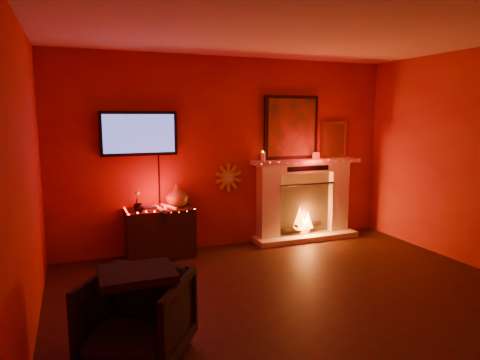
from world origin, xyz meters
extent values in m
plane|color=black|center=(0.00, 0.00, 0.00)|extent=(5.00, 5.00, 0.00)
plane|color=beige|center=(0.00, 0.00, 2.70)|extent=(5.00, 5.00, 0.00)
plane|color=maroon|center=(0.00, 2.50, 1.35)|extent=(5.00, 0.00, 5.00)
plane|color=maroon|center=(-2.50, 0.00, 1.35)|extent=(0.00, 5.00, 5.00)
cube|color=beige|center=(1.15, 2.30, 0.04)|extent=(1.65, 0.40, 0.08)
cube|color=beige|center=(0.55, 2.39, 0.55)|extent=(0.30, 0.22, 0.95)
cube|color=beige|center=(1.75, 2.39, 0.55)|extent=(0.30, 0.22, 0.95)
cube|color=beige|center=(1.15, 2.39, 1.10)|extent=(1.50, 0.22, 0.14)
cube|color=beige|center=(1.15, 2.33, 1.20)|extent=(1.72, 0.34, 0.06)
cube|color=#967757|center=(1.15, 2.45, 0.55)|extent=(0.90, 0.10, 0.95)
cube|color=black|center=(1.15, 2.27, 0.47)|extent=(0.90, 0.02, 0.78)
cylinder|color=black|center=(1.05, 2.36, 0.14)|extent=(0.55, 0.09, 0.09)
cylinder|color=black|center=(1.23, 2.38, 0.20)|extent=(0.51, 0.18, 0.08)
cone|color=orange|center=(1.07, 2.36, 0.33)|extent=(0.20, 0.20, 0.34)
cone|color=orange|center=(1.22, 2.37, 0.29)|extent=(0.16, 0.16, 0.26)
sphere|color=#FF3F07|center=(1.15, 2.36, 0.16)|extent=(0.18, 0.18, 0.18)
cube|color=black|center=(0.95, 2.46, 1.71)|extent=(0.88, 0.05, 0.95)
cube|color=#B23E17|center=(0.95, 2.44, 1.71)|extent=(0.78, 0.01, 0.85)
cube|color=#AF7F33|center=(1.70, 2.47, 1.51)|extent=(0.46, 0.04, 0.56)
cube|color=#9C6824|center=(1.70, 2.45, 1.51)|extent=(0.38, 0.01, 0.48)
cylinder|color=white|center=(0.45, 2.38, 1.29)|extent=(0.07, 0.07, 0.12)
cube|color=beige|center=(1.33, 2.36, 1.28)|extent=(0.12, 0.01, 0.10)
cube|color=black|center=(-1.30, 2.46, 1.65)|extent=(1.00, 0.06, 0.58)
cube|color=#4D5AC6|center=(-1.30, 2.42, 1.65)|extent=(0.92, 0.01, 0.50)
cylinder|color=black|center=(-1.05, 2.47, 1.03)|extent=(0.02, 0.02, 0.66)
cylinder|color=gold|center=(-0.05, 2.48, 1.00)|extent=(0.20, 0.03, 0.20)
cylinder|color=beige|center=(-0.05, 2.46, 1.00)|extent=(0.13, 0.01, 0.13)
cube|color=black|center=(-1.09, 2.26, 0.33)|extent=(0.88, 0.44, 0.67)
imported|color=brown|center=(-0.85, 2.30, 0.82)|extent=(0.30, 0.30, 0.31)
imported|color=black|center=(-1.38, 2.20, 0.72)|extent=(0.12, 0.12, 0.10)
cylinder|color=beige|center=(-1.12, 2.16, 0.69)|extent=(0.09, 0.38, 0.05)
cylinder|color=beige|center=(-1.05, 2.11, 0.69)|extent=(0.12, 0.38, 0.05)
cylinder|color=beige|center=(-0.98, 2.19, 0.69)|extent=(0.17, 0.38, 0.05)
cube|color=maroon|center=(-1.25, 2.18, 0.68)|extent=(0.20, 0.14, 0.03)
cube|color=#1C2C41|center=(-1.24, 2.19, 0.71)|extent=(0.17, 0.12, 0.02)
imported|color=black|center=(-1.72, -0.09, 0.34)|extent=(1.02, 1.03, 0.68)
camera|label=1|loc=(-2.12, -3.26, 1.88)|focal=32.00mm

